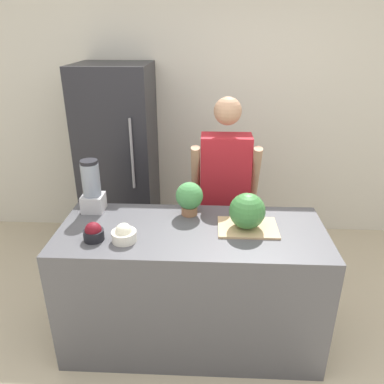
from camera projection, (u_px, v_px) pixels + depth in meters
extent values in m
plane|color=beige|center=(189.00, 376.00, 2.46)|extent=(14.00, 14.00, 0.00)
cube|color=silver|center=(200.00, 113.00, 3.81)|extent=(8.00, 0.06, 2.60)
cube|color=#4C4C51|center=(192.00, 286.00, 2.61)|extent=(1.74, 0.73, 0.90)
cube|color=#232328|center=(119.00, 161.00, 3.65)|extent=(0.68, 0.67, 1.81)
cylinder|color=gray|center=(132.00, 154.00, 3.25)|extent=(0.02, 0.02, 0.63)
cube|color=gray|center=(223.00, 241.00, 3.26)|extent=(0.30, 0.18, 0.78)
cube|color=#B21E28|center=(225.00, 169.00, 2.99)|extent=(0.40, 0.22, 0.55)
sphere|color=tan|center=(228.00, 111.00, 2.80)|extent=(0.21, 0.21, 0.21)
cylinder|color=tan|center=(196.00, 172.00, 2.97)|extent=(0.07, 0.23, 0.47)
cylinder|color=tan|center=(255.00, 173.00, 2.95)|extent=(0.07, 0.23, 0.47)
cube|color=tan|center=(248.00, 227.00, 2.43)|extent=(0.39, 0.28, 0.01)
sphere|color=#3D7F3D|center=(247.00, 211.00, 2.38)|extent=(0.23, 0.23, 0.23)
cylinder|color=black|center=(94.00, 235.00, 2.30)|extent=(0.13, 0.13, 0.07)
sphere|color=maroon|center=(93.00, 230.00, 2.28)|extent=(0.10, 0.10, 0.10)
cylinder|color=white|center=(124.00, 236.00, 2.28)|extent=(0.15, 0.15, 0.07)
sphere|color=white|center=(124.00, 231.00, 2.27)|extent=(0.11, 0.11, 0.11)
cube|color=#B7B7BC|center=(94.00, 203.00, 2.66)|extent=(0.15, 0.15, 0.12)
cylinder|color=gray|center=(91.00, 180.00, 2.58)|extent=(0.13, 0.13, 0.23)
cylinder|color=black|center=(89.00, 162.00, 2.53)|extent=(0.12, 0.12, 0.02)
cylinder|color=#996647|center=(189.00, 210.00, 2.61)|extent=(0.11, 0.11, 0.06)
sphere|color=#478E4C|center=(189.00, 196.00, 2.57)|extent=(0.19, 0.19, 0.19)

